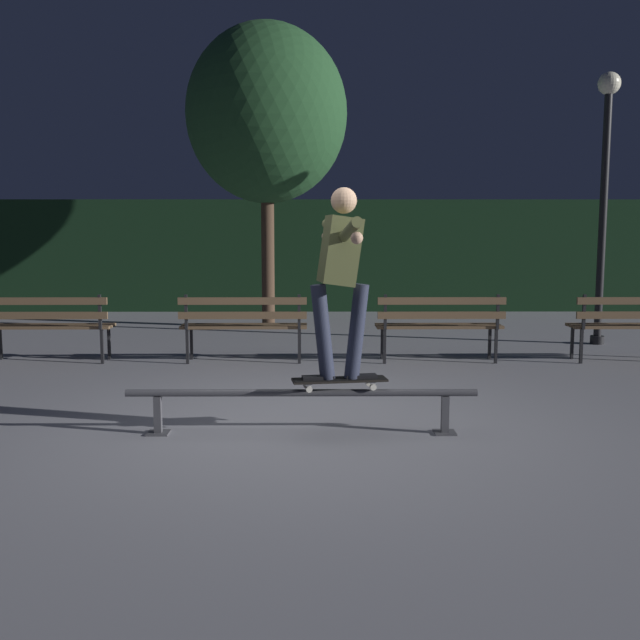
# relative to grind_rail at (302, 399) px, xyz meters

# --- Properties ---
(ground_plane) EXTENTS (90.00, 90.00, 0.00)m
(ground_plane) POSITION_rel_grind_rail_xyz_m (0.00, 0.22, -0.29)
(ground_plane) COLOR gray
(hedge_backdrop) EXTENTS (24.00, 1.20, 2.29)m
(hedge_backdrop) POSITION_rel_grind_rail_xyz_m (0.00, 9.61, 0.85)
(hedge_backdrop) COLOR black
(hedge_backdrop) RESTS_ON ground
(grind_rail) EXTENTS (2.90, 0.18, 0.37)m
(grind_rail) POSITION_rel_grind_rail_xyz_m (0.00, 0.00, 0.00)
(grind_rail) COLOR #47474C
(grind_rail) RESTS_ON ground
(skateboard) EXTENTS (0.80, 0.31, 0.09)m
(skateboard) POSITION_rel_grind_rail_xyz_m (0.31, -0.00, 0.15)
(skateboard) COLOR black
(skateboard) RESTS_ON grind_rail
(skateboarder) EXTENTS (0.63, 1.40, 1.56)m
(skateboarder) POSITION_rel_grind_rail_xyz_m (0.32, 0.00, 1.09)
(skateboarder) COLOR black
(skateboarder) RESTS_ON skateboard
(park_bench_leftmost) EXTENTS (1.60, 0.43, 0.88)m
(park_bench_leftmost) POSITION_rel_grind_rail_xyz_m (-3.28, 3.24, 0.24)
(park_bench_leftmost) COLOR black
(park_bench_leftmost) RESTS_ON ground
(park_bench_left_center) EXTENTS (1.60, 0.43, 0.88)m
(park_bench_left_center) POSITION_rel_grind_rail_xyz_m (-0.80, 3.24, 0.24)
(park_bench_left_center) COLOR black
(park_bench_left_center) RESTS_ON ground
(park_bench_right_center) EXTENTS (1.60, 0.43, 0.88)m
(park_bench_right_center) POSITION_rel_grind_rail_xyz_m (1.69, 3.24, 0.24)
(park_bench_right_center) COLOR black
(park_bench_right_center) RESTS_ON ground
(park_bench_rightmost) EXTENTS (1.60, 0.43, 0.88)m
(park_bench_rightmost) POSITION_rel_grind_rail_xyz_m (4.17, 3.24, 0.24)
(park_bench_rightmost) COLOR black
(park_bench_rightmost) RESTS_ON ground
(tree_behind_benches) EXTENTS (2.69, 2.69, 5.08)m
(tree_behind_benches) POSITION_rel_grind_rail_xyz_m (-0.70, 6.59, 3.29)
(tree_behind_benches) COLOR #4C3828
(tree_behind_benches) RESTS_ON ground
(lamp_post_right) EXTENTS (0.32, 0.32, 3.90)m
(lamp_post_right) POSITION_rel_grind_rail_xyz_m (4.28, 4.74, 2.19)
(lamp_post_right) COLOR black
(lamp_post_right) RESTS_ON ground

